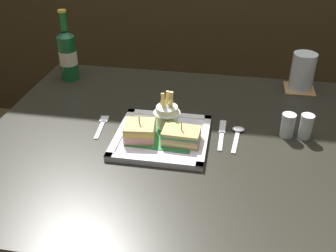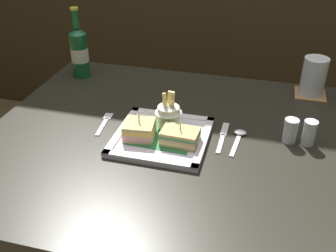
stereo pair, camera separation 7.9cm
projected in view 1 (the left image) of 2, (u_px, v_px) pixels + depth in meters
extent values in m
cube|color=black|center=(174.00, 143.00, 1.12)|extent=(1.07, 0.90, 0.04)
cylinder|color=black|center=(81.00, 155.00, 1.69)|extent=(0.07, 0.07, 0.69)
cylinder|color=#30181B|center=(304.00, 178.00, 1.56)|extent=(0.07, 0.07, 0.69)
cube|color=white|center=(162.00, 138.00, 1.10)|extent=(0.25, 0.25, 0.01)
cube|color=#27713C|center=(162.00, 136.00, 1.09)|extent=(0.18, 0.15, 0.00)
cube|color=white|center=(153.00, 160.00, 0.99)|extent=(0.25, 0.02, 0.01)
cube|color=white|center=(169.00, 115.00, 1.19)|extent=(0.25, 0.02, 0.01)
cube|color=white|center=(121.00, 131.00, 1.11)|extent=(0.02, 0.25, 0.01)
cube|color=silver|center=(204.00, 139.00, 1.08)|extent=(0.02, 0.25, 0.01)
cube|color=tan|center=(140.00, 137.00, 1.08)|extent=(0.09, 0.09, 0.01)
cube|color=pink|center=(140.00, 134.00, 1.08)|extent=(0.09, 0.09, 0.01)
cube|color=tan|center=(140.00, 131.00, 1.07)|extent=(0.09, 0.09, 0.01)
cube|color=#EBBD46|center=(140.00, 128.00, 1.07)|extent=(0.09, 0.09, 0.01)
cube|color=tan|center=(139.00, 125.00, 1.06)|extent=(0.09, 0.09, 0.01)
cylinder|color=tan|center=(140.00, 127.00, 1.07)|extent=(0.00, 0.00, 0.07)
cube|color=tan|center=(181.00, 141.00, 1.07)|extent=(0.10, 0.07, 0.01)
cube|color=#EFD27B|center=(181.00, 139.00, 1.06)|extent=(0.10, 0.07, 0.01)
cube|color=tan|center=(181.00, 136.00, 1.06)|extent=(0.10, 0.07, 0.01)
cube|color=#44824B|center=(181.00, 134.00, 1.05)|extent=(0.10, 0.07, 0.01)
cube|color=tan|center=(181.00, 131.00, 1.05)|extent=(0.10, 0.07, 0.01)
cylinder|color=tan|center=(181.00, 132.00, 1.05)|extent=(0.00, 0.00, 0.07)
cylinder|color=white|center=(167.00, 117.00, 1.12)|extent=(0.06, 0.06, 0.06)
cone|color=silver|center=(167.00, 108.00, 1.11)|extent=(0.08, 0.08, 0.03)
cube|color=#F2DC75|center=(164.00, 106.00, 1.10)|extent=(0.02, 0.02, 0.07)
cube|color=#EEC46E|center=(167.00, 102.00, 1.12)|extent=(0.01, 0.01, 0.07)
cube|color=#E8C373|center=(161.00, 106.00, 1.12)|extent=(0.02, 0.02, 0.05)
cube|color=#E8CE83|center=(171.00, 103.00, 1.11)|extent=(0.01, 0.02, 0.08)
cube|color=#E7C263|center=(171.00, 107.00, 1.11)|extent=(0.01, 0.02, 0.05)
cylinder|color=#135025|center=(68.00, 58.00, 1.40)|extent=(0.06, 0.06, 0.16)
cone|color=#1C5735|center=(65.00, 33.00, 1.35)|extent=(0.06, 0.06, 0.02)
cylinder|color=#165F28|center=(63.00, 21.00, 1.33)|extent=(0.02, 0.02, 0.06)
cylinder|color=gold|center=(62.00, 11.00, 1.31)|extent=(0.03, 0.03, 0.01)
cylinder|color=beige|center=(68.00, 57.00, 1.40)|extent=(0.06, 0.06, 0.05)
cube|color=#A27745|center=(299.00, 89.00, 1.37)|extent=(0.10, 0.10, 0.00)
cylinder|color=silver|center=(303.00, 71.00, 1.33)|extent=(0.08, 0.08, 0.13)
cylinder|color=silver|center=(301.00, 80.00, 1.35)|extent=(0.07, 0.07, 0.06)
cube|color=silver|center=(99.00, 131.00, 1.14)|extent=(0.02, 0.10, 0.00)
cube|color=silver|center=(104.00, 119.00, 1.19)|extent=(0.03, 0.04, 0.00)
cube|color=silver|center=(221.00, 142.00, 1.08)|extent=(0.01, 0.09, 0.00)
cube|color=silver|center=(223.00, 127.00, 1.15)|extent=(0.02, 0.07, 0.00)
cube|color=silver|center=(235.00, 144.00, 1.08)|extent=(0.02, 0.11, 0.00)
ellipsoid|color=silver|center=(238.00, 129.00, 1.13)|extent=(0.04, 0.03, 0.01)
cylinder|color=silver|center=(287.00, 127.00, 1.10)|extent=(0.04, 0.04, 0.06)
cylinder|color=white|center=(287.00, 130.00, 1.11)|extent=(0.03, 0.03, 0.03)
cylinder|color=silver|center=(289.00, 116.00, 1.08)|extent=(0.04, 0.04, 0.01)
cylinder|color=silver|center=(306.00, 128.00, 1.09)|extent=(0.04, 0.04, 0.06)
cylinder|color=#3E272A|center=(305.00, 132.00, 1.10)|extent=(0.03, 0.03, 0.03)
cylinder|color=silver|center=(308.00, 117.00, 1.07)|extent=(0.04, 0.04, 0.01)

